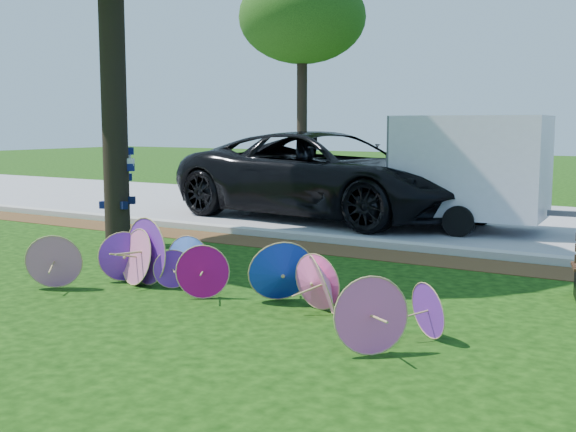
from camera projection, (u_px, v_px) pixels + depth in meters
name	position (u px, v px, depth m)	size (l,w,h in m)	color
ground	(162.00, 308.00, 8.44)	(90.00, 90.00, 0.00)	black
mulch_strip	(340.00, 250.00, 12.23)	(90.00, 1.00, 0.01)	#472D16
curb	(359.00, 242.00, 12.82)	(90.00, 0.30, 0.12)	#B7B5AD
street	(440.00, 219.00, 16.32)	(90.00, 8.00, 0.01)	gray
parasol_pile	(210.00, 269.00, 8.85)	(5.64, 1.92, 0.92)	purple
black_van	(327.00, 175.00, 16.28)	(3.26, 7.07, 1.96)	black
cargo_trailer	(471.00, 166.00, 14.36)	(2.85, 1.81, 2.60)	silver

